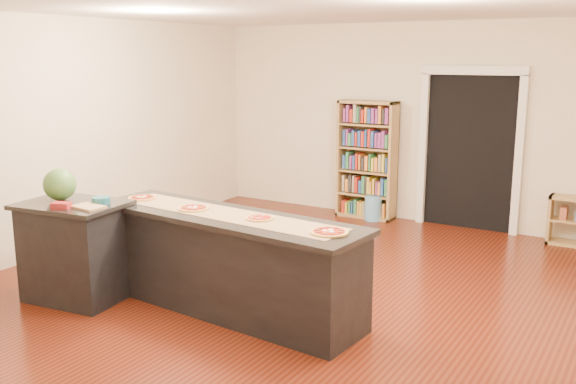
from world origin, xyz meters
The scene contains 16 objects.
room centered at (0.00, 0.00, 1.40)m, with size 6.00×7.00×2.80m.
doorway centered at (0.90, 3.46, 1.20)m, with size 1.40×0.09×2.21m.
kitchen_island centered at (-0.18, -0.61, 0.46)m, with size 2.78×0.75×0.92m.
side_counter centered at (-1.59, -1.15, 0.49)m, with size 0.98×0.71×0.97m.
bookshelf centered at (-0.54, 3.30, 0.85)m, with size 0.85×0.30×1.71m, color tan.
low_shelf centered at (2.30, 3.32, 0.31)m, with size 0.62×0.27×0.62m, color tan.
waste_bin centered at (-0.37, 3.18, 0.18)m, with size 0.25×0.25×0.36m, color #63A6DC.
kraft_paper centered at (-0.18, -0.60, 0.92)m, with size 2.42×0.43×0.00m, color olive.
watermelon centered at (-1.77, -1.13, 1.12)m, with size 0.31×0.31×0.31m, color #144214.
cutting_board centered at (-1.29, -1.22, 0.98)m, with size 0.30×0.20×0.02m, color tan.
package_red centered at (-1.48, -1.37, 1.00)m, with size 0.16×0.12×0.06m, color maroon.
package_teal centered at (-1.32, -1.03, 1.00)m, with size 0.17×0.17×0.06m, color #195966.
pizza_a centered at (-1.29, -0.53, 0.93)m, with size 0.29×0.29×0.02m.
pizza_b centered at (-0.55, -0.61, 0.93)m, with size 0.28×0.28×0.02m.
pizza_c centered at (0.19, -0.60, 0.93)m, with size 0.26×0.26×0.02m.
pizza_d centered at (0.93, -0.69, 0.93)m, with size 0.32×0.32×0.02m.
Camera 1 is at (3.26, -5.17, 2.34)m, focal length 40.00 mm.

